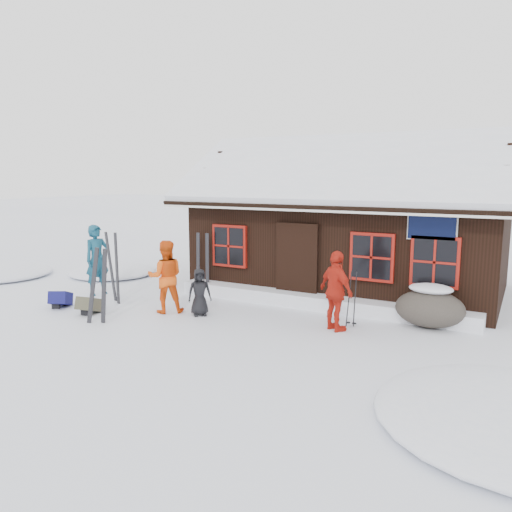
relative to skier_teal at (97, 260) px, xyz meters
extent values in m
plane|color=white|center=(4.29, -0.73, -0.96)|extent=(120.00, 120.00, 0.00)
cube|color=black|center=(5.79, 4.27, 0.29)|extent=(8.00, 5.00, 2.50)
cube|color=black|center=(5.79, 2.79, 2.39)|extent=(8.90, 3.14, 1.88)
cube|color=black|center=(5.79, 5.74, 2.39)|extent=(8.90, 3.14, 1.88)
cube|color=white|center=(5.79, 2.79, 2.53)|extent=(8.72, 3.07, 1.86)
cube|color=white|center=(5.79, 5.74, 2.53)|extent=(8.72, 3.07, 1.86)
cube|color=white|center=(5.79, 4.27, 3.26)|extent=(8.81, 0.22, 0.14)
cube|color=silver|center=(5.79, 1.32, 1.52)|extent=(8.90, 0.10, 0.20)
cube|color=black|center=(5.19, 1.72, 0.04)|extent=(1.00, 0.10, 2.00)
cube|color=black|center=(8.39, 1.69, 1.19)|extent=(1.00, 0.06, 0.60)
cube|color=maroon|center=(3.19, 1.71, 0.39)|extent=(1.04, 0.10, 1.14)
cube|color=black|center=(3.19, 1.67, 0.39)|extent=(0.90, 0.04, 1.00)
cube|color=maroon|center=(7.09, 1.71, 0.39)|extent=(1.04, 0.10, 1.14)
cube|color=black|center=(7.09, 1.67, 0.39)|extent=(0.90, 0.04, 1.00)
cube|color=maroon|center=(8.49, 1.71, 0.39)|extent=(1.04, 0.10, 1.14)
cube|color=black|center=(8.49, 1.67, 0.39)|extent=(0.90, 0.04, 1.00)
cube|color=white|center=(5.79, 1.52, -0.78)|extent=(7.60, 0.60, 0.35)
ellipsoid|color=white|center=(-1.71, 2.27, -0.96)|extent=(2.80, 2.80, 0.34)
ellipsoid|color=white|center=(-4.71, 0.27, -0.96)|extent=(3.20, 3.20, 0.38)
imported|color=navy|center=(0.00, 0.00, 0.00)|extent=(0.60, 0.78, 1.92)
imported|color=#EF5410|center=(2.80, -0.55, -0.09)|extent=(1.07, 1.04, 1.73)
imported|color=red|center=(6.83, 0.04, -0.11)|extent=(1.06, 0.89, 1.69)
imported|color=black|center=(3.66, -0.39, -0.41)|extent=(0.63, 0.63, 1.11)
ellipsoid|color=#484139|center=(8.52, 1.26, -0.56)|extent=(1.46, 1.09, 0.80)
ellipsoid|color=white|center=(8.52, 1.26, -0.22)|extent=(0.92, 0.66, 0.20)
cube|color=black|center=(1.97, -2.01, -0.14)|extent=(0.31, 0.20, 1.74)
cube|color=black|center=(2.25, -1.96, -0.14)|extent=(0.35, 0.12, 1.74)
cube|color=black|center=(0.84, -0.34, -0.08)|extent=(0.32, 0.09, 1.86)
cube|color=black|center=(1.13, -0.42, -0.08)|extent=(0.26, 0.20, 1.86)
cube|color=black|center=(2.32, 1.45, -0.14)|extent=(0.13, 0.05, 1.74)
cube|color=black|center=(2.61, 1.48, -0.14)|extent=(0.13, 0.05, 1.74)
cylinder|color=black|center=(6.97, 0.46, -0.37)|extent=(0.09, 0.11, 1.26)
cylinder|color=black|center=(7.11, 0.46, -0.37)|extent=(0.09, 0.11, 1.26)
cube|color=#131354|center=(0.23, -1.46, -0.81)|extent=(0.65, 0.70, 0.31)
cube|color=#474533|center=(1.31, -1.53, -0.81)|extent=(0.53, 0.64, 0.30)
camera|label=1|loc=(10.26, -9.63, 2.25)|focal=35.00mm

